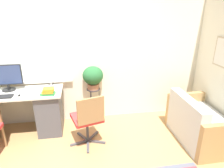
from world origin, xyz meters
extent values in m
plane|color=tan|center=(0.00, 0.00, 0.00)|extent=(14.00, 14.00, 0.00)
cube|color=beige|center=(0.00, 0.68, 1.35)|extent=(9.00, 0.06, 2.70)
cube|color=silver|center=(-0.81, 0.64, 1.43)|extent=(0.64, 0.02, 1.23)
cube|color=white|center=(-0.81, 0.63, 1.43)|extent=(0.57, 0.01, 1.16)
cube|color=silver|center=(-0.12, 0.64, 1.43)|extent=(0.64, 0.02, 1.23)
cube|color=white|center=(-0.12, 0.63, 1.43)|extent=(0.57, 0.01, 1.16)
cube|color=silver|center=(-0.47, 0.64, 0.83)|extent=(1.38, 0.11, 0.04)
cube|color=beige|center=(2.73, 0.00, 1.35)|extent=(0.06, 9.00, 2.70)
cube|color=tan|center=(2.69, -0.06, 1.40)|extent=(0.02, 0.39, 0.48)
cube|color=silver|center=(2.68, -0.06, 1.40)|extent=(0.01, 0.34, 0.43)
cube|color=beige|center=(-0.80, 0.30, 0.76)|extent=(1.70, 0.60, 0.03)
cube|color=#4C4C51|center=(-0.20, 0.30, 0.37)|extent=(0.40, 0.52, 0.75)
cylinder|color=black|center=(-0.84, 0.42, 0.79)|extent=(0.21, 0.21, 0.02)
cylinder|color=black|center=(-0.84, 0.42, 0.84)|extent=(0.05, 0.05, 0.10)
cube|color=black|center=(-0.84, 0.43, 1.05)|extent=(0.49, 0.02, 0.34)
cube|color=navy|center=(-0.84, 0.41, 1.05)|extent=(0.47, 0.01, 0.32)
cube|color=black|center=(-0.86, 0.13, 0.79)|extent=(0.33, 0.15, 0.02)
ellipsoid|color=black|center=(-0.60, 0.14, 0.79)|extent=(0.03, 0.06, 0.03)
cylinder|color=white|center=(-0.14, 0.44, 0.79)|extent=(0.14, 0.14, 0.01)
cylinder|color=white|center=(-0.14, 0.44, 0.94)|extent=(0.02, 0.02, 0.29)
ellipsoid|color=white|center=(-0.14, 0.44, 1.10)|extent=(0.10, 0.10, 0.06)
cube|color=green|center=(-0.16, 0.12, 0.80)|extent=(0.23, 0.15, 0.04)
cube|color=orange|center=(-0.15, 0.13, 0.84)|extent=(0.17, 0.16, 0.04)
cube|color=orange|center=(-0.14, 0.13, 0.87)|extent=(0.17, 0.16, 0.03)
cylinder|color=olive|center=(-0.87, -0.05, 0.20)|extent=(0.04, 0.04, 0.40)
cube|color=#47474C|center=(0.29, -0.19, 0.01)|extent=(0.30, 0.11, 0.03)
cube|color=#47474C|center=(0.43, -0.30, 0.01)|extent=(0.05, 0.30, 0.03)
cube|color=#47474C|center=(0.57, -0.20, 0.01)|extent=(0.29, 0.14, 0.03)
cube|color=#47474C|center=(0.53, -0.03, 0.01)|extent=(0.22, 0.26, 0.03)
cube|color=#47474C|center=(0.35, -0.02, 0.01)|extent=(0.19, 0.27, 0.03)
cylinder|color=#333338|center=(0.43, -0.15, 0.23)|extent=(0.04, 0.04, 0.40)
cube|color=red|center=(0.43, -0.15, 0.46)|extent=(0.54, 0.52, 0.06)
cube|color=olive|center=(0.49, -0.36, 0.69)|extent=(0.40, 0.14, 0.40)
cube|color=beige|center=(2.28, -0.37, 0.22)|extent=(0.70, 0.97, 0.44)
cube|color=beige|center=(2.01, -0.37, 0.60)|extent=(0.16, 0.97, 0.32)
cube|color=#A87F4C|center=(2.28, -0.90, 0.31)|extent=(0.70, 0.09, 0.62)
cube|color=#A87F4C|center=(2.28, 0.16, 0.31)|extent=(0.70, 0.09, 0.62)
cylinder|color=#333338|center=(0.60, 0.53, 0.66)|extent=(0.25, 0.25, 0.02)
cylinder|color=#333338|center=(0.70, 0.53, 0.32)|extent=(0.01, 0.01, 0.65)
cylinder|color=#333338|center=(0.54, 0.62, 0.32)|extent=(0.01, 0.01, 0.65)
cylinder|color=#333338|center=(0.54, 0.44, 0.32)|extent=(0.01, 0.01, 0.65)
cylinder|color=#9E6B4C|center=(0.60, 0.53, 0.72)|extent=(0.22, 0.22, 0.10)
ellipsoid|color=#235B2D|center=(0.60, 0.53, 0.93)|extent=(0.38, 0.38, 0.34)
camera|label=1|loc=(0.38, -2.94, 2.08)|focal=32.00mm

